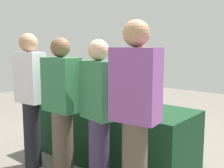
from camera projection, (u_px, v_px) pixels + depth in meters
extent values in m
plane|color=slate|center=(112.00, 161.00, 3.55)|extent=(12.00, 12.00, 0.00)
cube|color=#14381E|center=(112.00, 133.00, 3.49)|extent=(2.10, 0.78, 0.77)
cylinder|color=black|center=(78.00, 87.00, 4.08)|extent=(0.08, 0.08, 0.23)
cylinder|color=black|center=(78.00, 76.00, 4.05)|extent=(0.03, 0.03, 0.08)
cylinder|color=gold|center=(78.00, 73.00, 4.05)|extent=(0.03, 0.03, 0.02)
cylinder|color=silver|center=(78.00, 87.00, 4.08)|extent=(0.08, 0.08, 0.08)
cylinder|color=black|center=(82.00, 88.00, 3.97)|extent=(0.07, 0.07, 0.22)
cylinder|color=black|center=(82.00, 78.00, 3.95)|extent=(0.03, 0.03, 0.08)
cylinder|color=black|center=(81.00, 75.00, 3.94)|extent=(0.03, 0.03, 0.02)
cylinder|color=silver|center=(82.00, 89.00, 3.97)|extent=(0.07, 0.07, 0.08)
cylinder|color=black|center=(87.00, 89.00, 3.92)|extent=(0.07, 0.07, 0.22)
cylinder|color=black|center=(87.00, 79.00, 3.90)|extent=(0.03, 0.03, 0.08)
cylinder|color=black|center=(87.00, 75.00, 3.90)|extent=(0.03, 0.03, 0.02)
cylinder|color=silver|center=(87.00, 89.00, 3.93)|extent=(0.07, 0.07, 0.08)
cylinder|color=black|center=(133.00, 97.00, 3.32)|extent=(0.07, 0.07, 0.20)
cylinder|color=black|center=(133.00, 86.00, 3.30)|extent=(0.03, 0.03, 0.07)
cylinder|color=black|center=(133.00, 82.00, 3.29)|extent=(0.03, 0.03, 0.02)
cylinder|color=silver|center=(133.00, 98.00, 3.32)|extent=(0.07, 0.07, 0.07)
cylinder|color=silver|center=(76.00, 101.00, 3.58)|extent=(0.07, 0.07, 0.00)
cylinder|color=silver|center=(76.00, 98.00, 3.57)|extent=(0.01, 0.01, 0.08)
sphere|color=silver|center=(75.00, 93.00, 3.56)|extent=(0.06, 0.06, 0.06)
sphere|color=#590C19|center=(75.00, 94.00, 3.56)|extent=(0.03, 0.03, 0.03)
cylinder|color=silver|center=(96.00, 105.00, 3.37)|extent=(0.07, 0.07, 0.00)
cylinder|color=silver|center=(96.00, 101.00, 3.37)|extent=(0.01, 0.01, 0.08)
sphere|color=silver|center=(96.00, 96.00, 3.36)|extent=(0.07, 0.07, 0.07)
cylinder|color=silver|center=(125.00, 110.00, 3.09)|extent=(0.06, 0.06, 0.00)
cylinder|color=silver|center=(125.00, 107.00, 3.08)|extent=(0.01, 0.01, 0.06)
sphere|color=silver|center=(125.00, 102.00, 3.08)|extent=(0.06, 0.06, 0.06)
sphere|color=#590C19|center=(125.00, 103.00, 3.08)|extent=(0.03, 0.03, 0.03)
cylinder|color=silver|center=(76.00, 90.00, 3.83)|extent=(0.19, 0.19, 0.21)
cylinder|color=brown|center=(138.00, 118.00, 4.04)|extent=(0.19, 0.19, 0.84)
cube|color=yellow|center=(139.00, 69.00, 3.94)|extent=(0.36, 0.22, 0.63)
sphere|color=#D8AD8C|center=(139.00, 39.00, 3.88)|extent=(0.23, 0.23, 0.23)
cylinder|color=black|center=(32.00, 135.00, 3.36)|extent=(0.20, 0.20, 0.81)
cube|color=silver|center=(30.00, 77.00, 3.26)|extent=(0.38, 0.23, 0.61)
sphere|color=tan|center=(28.00, 43.00, 3.20)|extent=(0.22, 0.22, 0.22)
cylinder|color=brown|center=(63.00, 145.00, 3.05)|extent=(0.23, 0.23, 0.78)
cube|color=#337247|center=(61.00, 85.00, 2.95)|extent=(0.43, 0.24, 0.59)
sphere|color=brown|center=(60.00, 47.00, 2.89)|extent=(0.21, 0.21, 0.21)
cylinder|color=#3F3351|center=(99.00, 155.00, 2.79)|extent=(0.21, 0.21, 0.77)
cube|color=#337247|center=(99.00, 90.00, 2.70)|extent=(0.42, 0.28, 0.58)
sphere|color=#D8AD8C|center=(98.00, 50.00, 2.64)|extent=(0.21, 0.21, 0.21)
cylinder|color=brown|center=(135.00, 168.00, 2.41)|extent=(0.23, 0.23, 0.85)
cube|color=#8C4C99|center=(136.00, 85.00, 2.31)|extent=(0.44, 0.28, 0.64)
sphere|color=tan|center=(136.00, 33.00, 2.25)|extent=(0.23, 0.23, 0.23)
cube|color=white|center=(118.00, 109.00, 4.71)|extent=(0.54, 0.13, 0.82)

